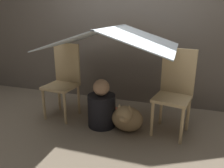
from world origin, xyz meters
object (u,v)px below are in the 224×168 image
Objects in this scene: chair_right at (175,89)px; person_front at (102,107)px; chair_left at (64,78)px; dog at (127,118)px.

chair_right reaches higher than person_front.
chair_left reaches higher than person_front.
chair_right is at bearing 5.10° from chair_left.
chair_left and chair_right have the same top height.
chair_right is 2.43× the size of dog.
person_front is at bearing 169.72° from dog.
chair_left is 1.04m from dog.
dog is at bearing -10.28° from person_front.
dog is at bearing -145.60° from chair_right.
chair_left is 2.43× the size of dog.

